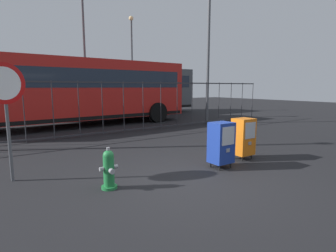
{
  "coord_description": "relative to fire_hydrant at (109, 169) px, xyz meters",
  "views": [
    {
      "loc": [
        -3.06,
        -3.74,
        1.79
      ],
      "look_at": [
        0.3,
        1.2,
        0.9
      ],
      "focal_mm": 28.27,
      "sensor_mm": 36.0,
      "label": 1
    }
  ],
  "objects": [
    {
      "name": "fence_barrier",
      "position": [
        1.4,
        5.15,
        0.67
      ],
      "size": [
        18.03,
        0.04,
        2.0
      ],
      "color": "#2D2D33",
      "rests_on": "ground_plane"
    },
    {
      "name": "ground_plane",
      "position": [
        1.4,
        -0.55,
        -0.35
      ],
      "size": [
        60.0,
        60.0,
        0.0
      ],
      "primitive_type": "plane",
      "color": "black"
    },
    {
      "name": "bus_near",
      "position": [
        1.71,
        8.15,
        1.36
      ],
      "size": [
        10.59,
        3.12,
        3.0
      ],
      "rotation": [
        0.0,
        0.0,
        0.04
      ],
      "color": "red",
      "rests_on": "ground_plane"
    },
    {
      "name": "street_light_far_right",
      "position": [
        2.93,
        10.56,
        3.71
      ],
      "size": [
        0.32,
        0.32,
        7.01
      ],
      "color": "#4C4F54",
      "rests_on": "ground_plane"
    },
    {
      "name": "street_light_near_left",
      "position": [
        7.08,
        13.12,
        3.54
      ],
      "size": [
        0.32,
        0.32,
        6.67
      ],
      "color": "#4C4F54",
      "rests_on": "ground_plane"
    },
    {
      "name": "street_light_near_right",
      "position": [
        7.22,
        5.35,
        4.55
      ],
      "size": [
        0.32,
        0.32,
        8.64
      ],
      "color": "#4C4F54",
      "rests_on": "ground_plane"
    },
    {
      "name": "newspaper_box_primary",
      "position": [
        2.52,
        -0.23,
        0.22
      ],
      "size": [
        0.48,
        0.42,
        1.02
      ],
      "color": "black",
      "rests_on": "ground_plane"
    },
    {
      "name": "newspaper_box_secondary",
      "position": [
        3.5,
        -0.03,
        0.22
      ],
      "size": [
        0.48,
        0.42,
        1.02
      ],
      "color": "black",
      "rests_on": "ground_plane"
    },
    {
      "name": "fire_hydrant",
      "position": [
        0.0,
        0.0,
        0.0
      ],
      "size": [
        0.33,
        0.31,
        0.75
      ],
      "color": "#1E7238",
      "rests_on": "ground_plane"
    },
    {
      "name": "bus_far",
      "position": [
        5.26,
        11.67,
        1.36
      ],
      "size": [
        10.53,
        2.88,
        3.0
      ],
      "rotation": [
        0.0,
        0.0,
        0.01
      ],
      "color": "#4C5156",
      "rests_on": "ground_plane"
    },
    {
      "name": "stop_sign",
      "position": [
        -1.39,
        1.4,
        1.25
      ],
      "size": [
        0.71,
        0.31,
        2.23
      ],
      "color": "#4C4F54",
      "rests_on": "ground_plane"
    }
  ]
}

